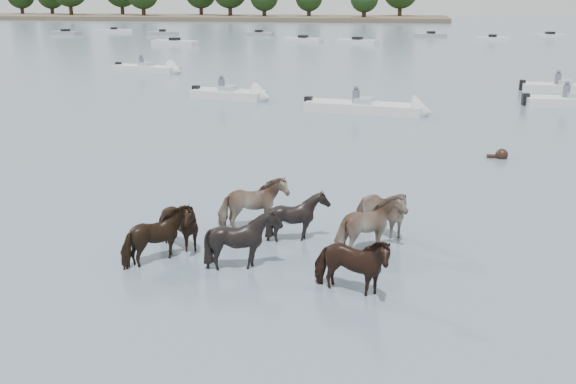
# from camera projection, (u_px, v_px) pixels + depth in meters

# --- Properties ---
(ground) EXTENTS (400.00, 400.00, 0.00)m
(ground) POSITION_uv_depth(u_px,v_px,m) (239.00, 300.00, 11.93)
(ground) COLOR slate
(ground) RESTS_ON ground
(shoreline) EXTENTS (160.00, 30.00, 1.00)m
(shoreline) POSITION_uv_depth(u_px,v_px,m) (132.00, 17.00, 165.48)
(shoreline) COLOR #4C4233
(shoreline) RESTS_ON ground
(pony_herd) EXTENTS (6.14, 4.56, 1.41)m
(pony_herd) POSITION_uv_depth(u_px,v_px,m) (279.00, 229.00, 14.01)
(pony_herd) COLOR black
(pony_herd) RESTS_ON ground
(swimming_pony) EXTENTS (0.72, 0.44, 0.44)m
(swimming_pony) POSITION_uv_depth(u_px,v_px,m) (500.00, 155.00, 22.40)
(swimming_pony) COLOR black
(swimming_pony) RESTS_ON ground
(motorboat_a) EXTENTS (4.78, 2.30, 1.92)m
(motorboat_a) POSITION_uv_depth(u_px,v_px,m) (240.00, 95.00, 35.21)
(motorboat_a) COLOR silver
(motorboat_a) RESTS_ON ground
(motorboat_b) EXTENTS (6.38, 2.45, 1.92)m
(motorboat_b) POSITION_uv_depth(u_px,v_px,m) (380.00, 109.00, 30.96)
(motorboat_b) COLOR silver
(motorboat_b) RESTS_ON ground
(motorboat_f) EXTENTS (5.95, 2.88, 1.92)m
(motorboat_f) POSITION_uv_depth(u_px,v_px,m) (155.00, 70.00, 47.85)
(motorboat_f) COLOR silver
(motorboat_f) RESTS_ON ground
(distant_flotilla) EXTENTS (103.02, 27.26, 0.93)m
(distant_flotilla) POSITION_uv_depth(u_px,v_px,m) (392.00, 38.00, 85.30)
(distant_flotilla) COLOR gray
(distant_flotilla) RESTS_ON ground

